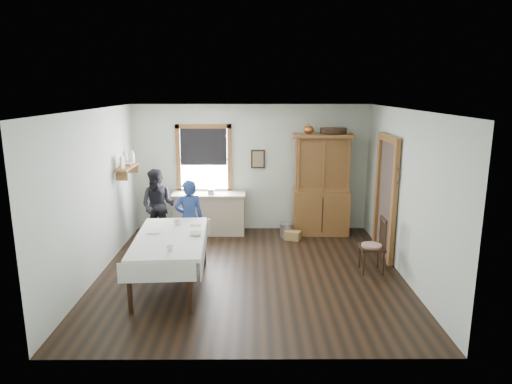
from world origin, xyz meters
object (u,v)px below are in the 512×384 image
at_px(china_hutch, 321,185).
at_px(spindle_chair, 372,245).
at_px(dining_table, 171,261).
at_px(figure_dark, 158,208).
at_px(pail, 286,230).
at_px(wicker_basket, 293,235).
at_px(woman_blue, 189,221).
at_px(work_counter, 210,213).

relative_size(china_hutch, spindle_chair, 2.25).
height_order(dining_table, figure_dark, figure_dark).
height_order(pail, figure_dark, figure_dark).
bearing_deg(dining_table, spindle_chair, 9.82).
bearing_deg(wicker_basket, figure_dark, -178.90).
bearing_deg(figure_dark, woman_blue, -39.90).
xyz_separation_m(china_hutch, wicker_basket, (-0.62, -0.43, -0.97)).
bearing_deg(spindle_chair, wicker_basket, 127.75).
xyz_separation_m(pail, woman_blue, (-1.85, -1.10, 0.52)).
bearing_deg(spindle_chair, woman_blue, 169.17).
height_order(spindle_chair, woman_blue, woman_blue).
bearing_deg(pail, woman_blue, -149.22).
bearing_deg(spindle_chair, china_hutch, 107.45).
bearing_deg(work_counter, woman_blue, -99.20).
bearing_deg(wicker_basket, china_hutch, 34.87).
relative_size(pail, wicker_basket, 0.94).
height_order(wicker_basket, woman_blue, woman_blue).
bearing_deg(wicker_basket, dining_table, -132.97).
height_order(china_hutch, wicker_basket, china_hutch).
bearing_deg(figure_dark, wicker_basket, 10.91).
bearing_deg(woman_blue, china_hutch, -167.57).
distance_m(spindle_chair, woman_blue, 3.24).
distance_m(china_hutch, wicker_basket, 1.23).
relative_size(work_counter, china_hutch, 0.72).
relative_size(pail, woman_blue, 0.22).
xyz_separation_m(work_counter, figure_dark, (-0.97, -0.51, 0.24)).
xyz_separation_m(dining_table, spindle_chair, (3.26, 0.56, 0.06)).
bearing_deg(work_counter, spindle_chair, -35.71).
distance_m(spindle_chair, figure_dark, 4.22).
xyz_separation_m(china_hutch, spindle_chair, (0.56, -2.10, -0.59)).
xyz_separation_m(china_hutch, figure_dark, (-3.32, -0.48, -0.38)).
height_order(china_hutch, figure_dark, china_hutch).
relative_size(work_counter, dining_table, 0.75).
distance_m(china_hutch, dining_table, 3.84).
bearing_deg(figure_dark, dining_table, -64.03).
xyz_separation_m(work_counter, pail, (1.62, -0.28, -0.29)).
xyz_separation_m(wicker_basket, figure_dark, (-2.71, -0.05, 0.59)).
relative_size(work_counter, spindle_chair, 1.62).
distance_m(work_counter, dining_table, 2.71).
distance_m(china_hutch, spindle_chair, 2.25).
height_order(china_hutch, spindle_chair, china_hutch).
bearing_deg(dining_table, china_hutch, 44.63).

